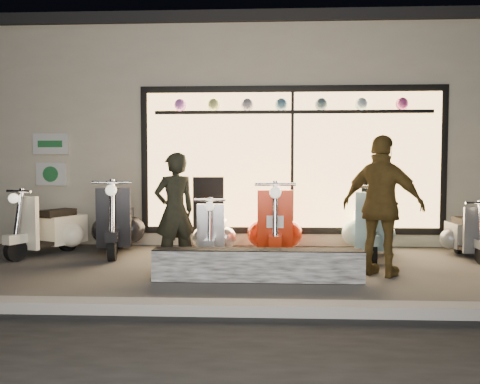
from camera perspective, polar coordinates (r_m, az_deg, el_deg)
The scene contains 12 objects.
ground at distance 6.60m, azimuth 0.39°, elevation -9.41°, with size 40.00×40.00×0.00m, color #383533.
kerb at distance 4.65m, azimuth -0.58°, elevation -13.99°, with size 40.00×0.25×0.12m, color slate.
shop_building at distance 11.45m, azimuth 1.38°, elevation 6.42°, with size 10.20×6.23×4.20m.
graffiti_barrier at distance 5.92m, azimuth 2.14°, elevation -8.89°, with size 2.62×0.28×0.40m, color black.
scooter_silver at distance 7.55m, azimuth -3.24°, elevation -4.99°, with size 0.41×1.28×0.92m.
scooter_red at distance 7.51m, azimuth 4.26°, elevation -4.33°, with size 0.52×1.60×1.15m.
scooter_black at distance 8.20m, azimuth -14.73°, elevation -3.77°, with size 0.74×1.64×1.16m.
scooter_cream at distance 8.32m, azimuth -21.58°, elevation -4.15°, with size 0.85×1.41×1.03m.
scooter_blue at distance 7.92m, azimuth 15.46°, elevation -4.18°, with size 0.65×1.56×1.11m.
scooter_grey at distance 8.32m, azimuth 25.73°, elevation -4.67°, with size 0.41×1.22×0.88m.
man at distance 6.60m, azimuth -7.96°, elevation -2.30°, with size 0.59×0.39×1.63m, color black.
woman at distance 6.36m, azimuth 16.94°, elevation -1.61°, with size 1.08×0.45×1.84m, color brown.
Camera 1 is at (0.25, -6.44, 1.42)m, focal length 35.00 mm.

